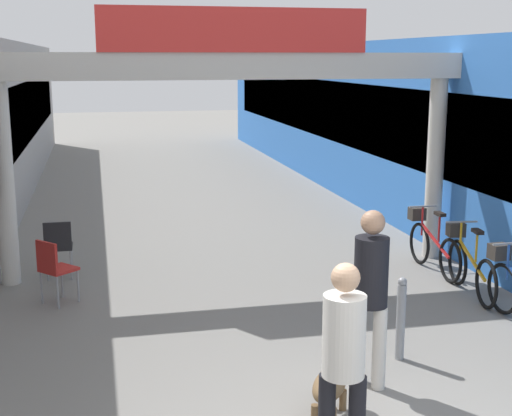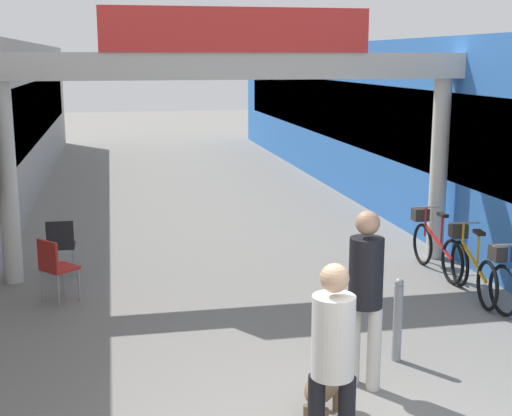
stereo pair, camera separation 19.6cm
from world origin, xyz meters
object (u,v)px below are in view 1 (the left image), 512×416
(bicycle_red_farthest, at_px, (431,243))
(cafe_chair_red_nearer, at_px, (54,266))
(bicycle_orange_third, at_px, (469,263))
(pedestrian_with_dog, at_px, (371,286))
(dog_on_leash, at_px, (331,382))
(cafe_chair_black_farther, at_px, (58,244))
(bollard_post_metal, at_px, (401,318))
(pedestrian_companion, at_px, (343,354))

(bicycle_red_farthest, bearing_deg, cafe_chair_red_nearer, -176.70)
(bicycle_orange_third, bearing_deg, cafe_chair_red_nearer, 171.96)
(pedestrian_with_dog, height_order, bicycle_orange_third, pedestrian_with_dog)
(dog_on_leash, distance_m, cafe_chair_black_farther, 5.55)
(pedestrian_with_dog, bearing_deg, bollard_post_metal, 42.10)
(bollard_post_metal, relative_size, cafe_chair_black_farther, 1.06)
(dog_on_leash, relative_size, bicycle_red_farthest, 0.43)
(bollard_post_metal, height_order, cafe_chair_black_farther, bollard_post_metal)
(bicycle_orange_third, relative_size, cafe_chair_black_farther, 1.89)
(bicycle_orange_third, height_order, cafe_chair_red_nearer, bicycle_orange_third)
(pedestrian_with_dog, xyz_separation_m, bicycle_orange_third, (2.43, 2.40, -0.61))
(pedestrian_companion, relative_size, cafe_chair_black_farther, 1.94)
(pedestrian_with_dog, height_order, bollard_post_metal, pedestrian_with_dog)
(pedestrian_with_dog, height_order, cafe_chair_black_farther, pedestrian_with_dog)
(dog_on_leash, xyz_separation_m, cafe_chair_black_farther, (-2.64, 4.88, 0.21))
(pedestrian_with_dog, distance_m, cafe_chair_red_nearer, 4.56)
(pedestrian_companion, bearing_deg, bicycle_red_farthest, 56.92)
(dog_on_leash, bearing_deg, cafe_chair_black_farther, 118.42)
(bicycle_red_farthest, bearing_deg, dog_on_leash, -126.49)
(pedestrian_with_dog, relative_size, bicycle_orange_third, 1.08)
(bicycle_red_farthest, xyz_separation_m, cafe_chair_black_farther, (-5.62, 0.85, 0.10))
(dog_on_leash, relative_size, cafe_chair_red_nearer, 0.82)
(cafe_chair_red_nearer, relative_size, cafe_chair_black_farther, 1.00)
(bicycle_orange_third, relative_size, bollard_post_metal, 1.79)
(bollard_post_metal, bearing_deg, bicycle_red_farthest, 58.47)
(bollard_post_metal, distance_m, cafe_chair_black_farther, 5.40)
(bicycle_orange_third, height_order, cafe_chair_black_farther, bicycle_orange_third)
(bicycle_orange_third, bearing_deg, bicycle_red_farthest, 90.84)
(dog_on_leash, bearing_deg, bicycle_orange_third, 44.14)
(dog_on_leash, distance_m, bollard_post_metal, 1.55)
(dog_on_leash, relative_size, cafe_chair_black_farther, 0.82)
(bicycle_orange_third, bearing_deg, dog_on_leash, -135.86)
(pedestrian_companion, bearing_deg, cafe_chair_black_farther, 113.04)
(pedestrian_companion, bearing_deg, dog_on_leash, 76.72)
(dog_on_leash, xyz_separation_m, bollard_post_metal, (1.14, 1.03, 0.15))
(bollard_post_metal, bearing_deg, pedestrian_with_dog, -137.90)
(pedestrian_companion, xyz_separation_m, cafe_chair_red_nearer, (-2.45, 4.56, -0.45))
(bicycle_red_farthest, distance_m, bollard_post_metal, 3.52)
(dog_on_leash, distance_m, cafe_chair_red_nearer, 4.56)
(pedestrian_with_dog, distance_m, dog_on_leash, 1.05)
(dog_on_leash, distance_m, bicycle_orange_third, 4.18)
(bicycle_red_farthest, distance_m, cafe_chair_black_farther, 5.69)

